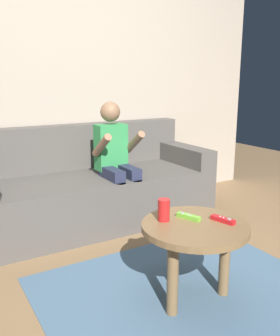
{
  "coord_description": "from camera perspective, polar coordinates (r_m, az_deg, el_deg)",
  "views": [
    {
      "loc": [
        -1.2,
        -1.33,
        1.2
      ],
      "look_at": [
        0.05,
        0.81,
        0.6
      ],
      "focal_mm": 39.32,
      "sensor_mm": 36.0,
      "label": 1
    }
  ],
  "objects": [
    {
      "name": "area_rug",
      "position": [
        2.21,
        8.1,
        -19.3
      ],
      "size": [
        1.6,
        1.43,
        0.01
      ],
      "primitive_type": "cube",
      "color": "slate",
      "rests_on": "ground"
    },
    {
      "name": "person_seated_on_couch",
      "position": [
        3.01,
        -3.73,
        1.68
      ],
      "size": [
        0.35,
        0.43,
        1.03
      ],
      "color": "#282D47",
      "rests_on": "ground"
    },
    {
      "name": "ground_plane",
      "position": [
        2.16,
        10.38,
        -20.53
      ],
      "size": [
        8.07,
        8.07,
        0.0
      ],
      "primitive_type": "plane",
      "color": "olive"
    },
    {
      "name": "couch",
      "position": [
        3.19,
        -7.49,
        -3.21
      ],
      "size": [
        2.01,
        0.8,
        0.81
      ],
      "color": "#56514C",
      "rests_on": "ground"
    },
    {
      "name": "game_remote_lime_near_edge",
      "position": [
        2.07,
        7.46,
        -7.5
      ],
      "size": [
        0.08,
        0.14,
        0.03
      ],
      "color": "#72C638",
      "rests_on": "coffee_table"
    },
    {
      "name": "soda_can",
      "position": [
        2.02,
        3.71,
        -6.5
      ],
      "size": [
        0.07,
        0.07,
        0.12
      ],
      "primitive_type": "cylinder",
      "color": "red",
      "rests_on": "coffee_table"
    },
    {
      "name": "coffee_table",
      "position": [
        2.05,
        8.32,
        -10.57
      ],
      "size": [
        0.58,
        0.58,
        0.45
      ],
      "color": "brown",
      "rests_on": "ground"
    },
    {
      "name": "game_remote_red_center",
      "position": [
        2.06,
        12.73,
        -7.81
      ],
      "size": [
        0.07,
        0.14,
        0.03
      ],
      "color": "red",
      "rests_on": "coffee_table"
    },
    {
      "name": "wall_back",
      "position": [
        3.43,
        -10.31,
        14.16
      ],
      "size": [
        4.04,
        0.05,
        2.5
      ],
      "primitive_type": "cube",
      "color": "#B2A38E",
      "rests_on": "ground"
    }
  ]
}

